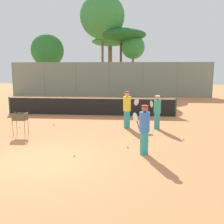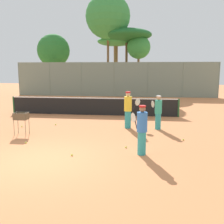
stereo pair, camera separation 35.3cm
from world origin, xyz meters
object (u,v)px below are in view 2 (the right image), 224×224
Objects in this scene: player_white_outfit at (142,129)px; ball_cart at (21,118)px; tennis_net at (93,106)px; parked_car at (117,87)px; player_red_cap at (128,109)px; player_yellow_shirt at (158,112)px.

ball_cart is at bearing 32.66° from player_white_outfit.
parked_car reaches higher than tennis_net.
tennis_net is 5.51m from ball_cart.
player_red_cap is 4.80m from ball_cart.
player_red_cap is at bearing -81.88° from parked_car.
player_red_cap is 1.82× the size of ball_cart.
player_yellow_shirt is 18.30m from parked_car.
player_red_cap is 1.41m from player_yellow_shirt.
tennis_net is at bearing 19.77° from player_yellow_shirt.
ball_cart is (-4.43, -1.84, -0.18)m from player_red_cap.
ball_cart is at bearing -95.47° from parked_car.
player_white_outfit reaches higher than tennis_net.
ball_cart is (-5.14, 1.99, -0.13)m from player_white_outfit.
player_red_cap reaches higher than player_yellow_shirt.
player_yellow_shirt is 0.38× the size of parked_car.
player_white_outfit is 0.94× the size of player_red_cap.
tennis_net is 6.54× the size of player_yellow_shirt.
player_yellow_shirt is at bearing -77.55° from parked_car.
ball_cart is (-5.83, -1.79, -0.10)m from player_yellow_shirt.
tennis_net is 5.03m from player_yellow_shirt.
player_red_cap is 1.11× the size of player_yellow_shirt.
tennis_net is at bearing 68.06° from ball_cart.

